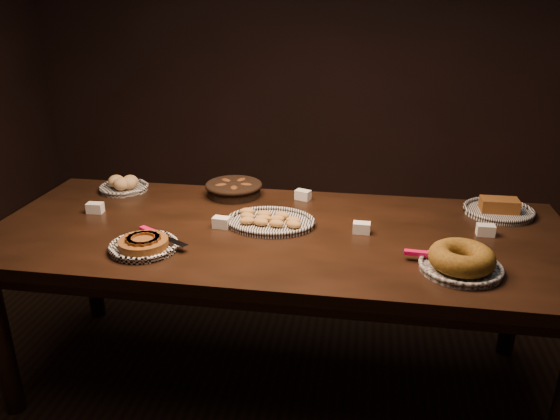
# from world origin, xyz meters

# --- Properties ---
(ground) EXTENTS (5.00, 5.00, 0.00)m
(ground) POSITION_xyz_m (0.00, 0.00, 0.00)
(ground) COLOR black
(ground) RESTS_ON ground
(buffet_table) EXTENTS (2.40, 1.00, 0.75)m
(buffet_table) POSITION_xyz_m (0.00, 0.00, 0.68)
(buffet_table) COLOR black
(buffet_table) RESTS_ON ground
(apple_tart_plate) EXTENTS (0.31, 0.27, 0.05)m
(apple_tart_plate) POSITION_xyz_m (-0.48, -0.26, 0.77)
(apple_tart_plate) COLOR white
(apple_tart_plate) RESTS_ON buffet_table
(madeleine_platter) EXTENTS (0.37, 0.30, 0.04)m
(madeleine_platter) POSITION_xyz_m (-0.04, 0.05, 0.77)
(madeleine_platter) COLOR black
(madeleine_platter) RESTS_ON buffet_table
(bundt_cake_plate) EXTENTS (0.34, 0.30, 0.09)m
(bundt_cake_plate) POSITION_xyz_m (0.69, -0.25, 0.79)
(bundt_cake_plate) COLOR black
(bundt_cake_plate) RESTS_ON buffet_table
(croissant_basket) EXTENTS (0.33, 0.33, 0.07)m
(croissant_basket) POSITION_xyz_m (-0.28, 0.38, 0.79)
(croissant_basket) COLOR black
(croissant_basket) RESTS_ON buffet_table
(bread_roll_plate) EXTENTS (0.24, 0.24, 0.08)m
(bread_roll_plate) POSITION_xyz_m (-0.84, 0.36, 0.78)
(bread_roll_plate) COLOR white
(bread_roll_plate) RESTS_ON buffet_table
(loaf_plate) EXTENTS (0.30, 0.30, 0.07)m
(loaf_plate) POSITION_xyz_m (0.94, 0.34, 0.77)
(loaf_plate) COLOR black
(loaf_plate) RESTS_ON buffet_table
(tent_cards) EXTENTS (1.75, 0.45, 0.04)m
(tent_cards) POSITION_xyz_m (0.03, 0.11, 0.77)
(tent_cards) COLOR white
(tent_cards) RESTS_ON buffet_table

